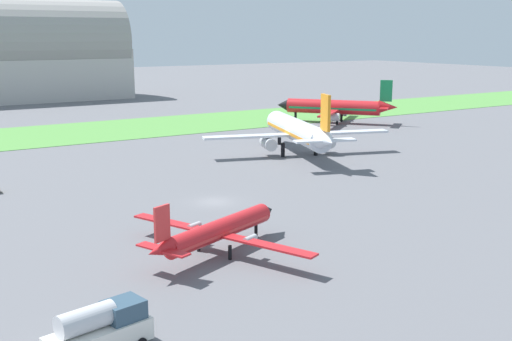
% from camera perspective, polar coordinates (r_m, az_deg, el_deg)
% --- Properties ---
extents(ground_plane, '(600.00, 600.00, 0.00)m').
position_cam_1_polar(ground_plane, '(74.17, -3.79, -2.87)').
color(ground_plane, slate).
extents(grass_taxiway_strip, '(360.00, 28.00, 0.08)m').
position_cam_1_polar(grass_taxiway_strip, '(130.69, -16.69, 3.27)').
color(grass_taxiway_strip, '#549342').
rests_on(grass_taxiway_strip, ground_plane).
extents(airplane_foreground_turboprop, '(16.60, 19.14, 6.05)m').
position_cam_1_polar(airplane_foreground_turboprop, '(56.39, -3.50, -5.43)').
color(airplane_foreground_turboprop, red).
rests_on(airplane_foreground_turboprop, ground_plane).
extents(airplane_midfield_jet, '(30.42, 30.13, 11.04)m').
position_cam_1_polar(airplane_midfield_jet, '(102.20, 3.82, 3.60)').
color(airplane_midfield_jet, silver).
rests_on(airplane_midfield_jet, ground_plane).
extents(airplane_parked_jet_far, '(22.54, 23.03, 9.76)m').
position_cam_1_polar(airplane_parked_jet_far, '(140.75, 7.25, 5.72)').
color(airplane_parked_jet_far, red).
rests_on(airplane_parked_jet_far, ground_plane).
extents(fuel_truck_near_gate, '(6.85, 3.64, 3.29)m').
position_cam_1_polar(fuel_truck_near_gate, '(40.91, -14.00, -13.84)').
color(fuel_truck_near_gate, white).
rests_on(fuel_truck_near_gate, ground_plane).
extents(hangar_distant, '(67.38, 24.70, 29.62)m').
position_cam_1_polar(hangar_distant, '(198.70, -21.52, 9.83)').
color(hangar_distant, '#BCB7B2').
rests_on(hangar_distant, ground_plane).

